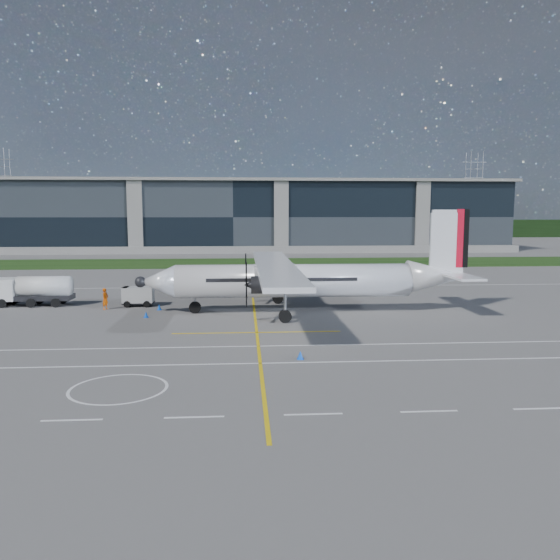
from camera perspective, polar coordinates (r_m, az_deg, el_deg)
ground at (r=84.50m, az=-5.24°, el=1.28°), size 400.00×400.00×0.00m
grass_strip at (r=92.46m, az=-5.12°, el=1.79°), size 400.00×18.00×0.04m
terminal_building at (r=124.06m, az=-4.83°, el=6.59°), size 120.00×20.00×15.00m
tree_line at (r=184.14m, az=-4.50°, el=5.34°), size 400.00×6.00×6.00m
pylon_west at (r=210.80m, az=-27.04°, el=8.08°), size 9.00×4.60×30.00m
pylon_east at (r=211.10m, az=19.51°, el=8.44°), size 9.00×4.60×30.00m
yellow_taxiway_centerline at (r=54.71m, az=-2.85°, el=-1.86°), size 0.20×70.00×0.01m
white_lane_line at (r=31.29m, az=-7.64°, el=-8.72°), size 90.00×0.15×0.01m
turboprop_aircraft at (r=46.37m, az=2.69°, el=1.99°), size 28.21×29.25×8.78m
fuel_tanker_truck at (r=54.87m, az=-24.87°, el=-1.06°), size 7.23×2.35×2.71m
baggage_tug at (r=51.39m, az=-14.59°, el=-1.68°), size 2.91×1.75×1.75m
ground_crew_person at (r=50.32m, az=-17.80°, el=-1.73°), size 0.92×1.06×2.17m
safety_cone_portwing at (r=32.02m, az=2.13°, el=-7.84°), size 0.36×0.36×0.50m
safety_cone_stbdwing at (r=61.77m, az=-1.50°, el=-0.59°), size 0.36×0.36×0.50m
safety_cone_nose_port at (r=45.69m, az=-13.82°, el=-3.52°), size 0.36×0.36×0.50m
safety_cone_nose_stbd at (r=48.92m, az=-12.51°, el=-2.79°), size 0.36×0.36×0.50m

